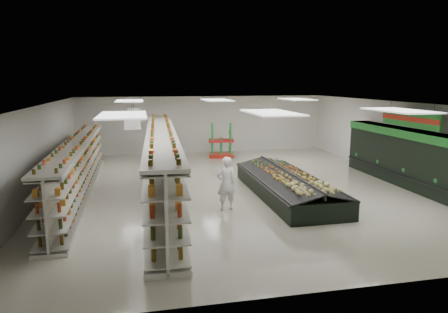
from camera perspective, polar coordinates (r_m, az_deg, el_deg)
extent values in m
plane|color=beige|center=(15.51, 1.80, -4.33)|extent=(16.00, 16.00, 0.00)
cube|color=white|center=(15.01, 1.87, 7.56)|extent=(14.00, 16.00, 0.02)
cube|color=white|center=(22.96, -2.92, 4.60)|extent=(14.00, 0.02, 3.20)
cube|color=white|center=(7.84, 15.97, -7.62)|extent=(14.00, 0.02, 3.20)
cube|color=white|center=(15.15, -24.84, 0.51)|extent=(0.02, 16.00, 3.20)
cube|color=white|center=(18.15, 23.86, 2.11)|extent=(0.02, 16.00, 3.20)
cube|color=black|center=(16.77, 25.44, -0.38)|extent=(0.80, 8.00, 2.20)
cube|color=#1F7426|center=(16.62, 25.65, 2.83)|extent=(0.85, 8.00, 0.30)
cube|color=black|center=(16.73, 24.61, -2.27)|extent=(0.55, 7.80, 0.15)
cube|color=beige|center=(16.64, 25.10, 0.44)|extent=(0.45, 7.70, 0.03)
cube|color=beige|center=(16.59, 25.18, 1.46)|extent=(0.45, 7.70, 0.03)
cube|color=white|center=(12.62, -12.95, 4.67)|extent=(0.50, 0.06, 0.40)
cube|color=#B12314|center=(12.62, -12.95, 4.67)|extent=(0.52, 0.02, 0.12)
cylinder|color=black|center=(12.59, -13.01, 6.02)|extent=(0.01, 0.01, 0.50)
cube|color=white|center=(16.60, -12.75, 6.04)|extent=(0.50, 0.06, 0.40)
cube|color=#B12314|center=(16.60, -12.75, 6.04)|extent=(0.52, 0.02, 0.12)
cylinder|color=black|center=(16.58, -12.80, 7.07)|extent=(0.01, 0.01, 0.50)
cube|color=#1F7426|center=(16.39, 25.04, 4.90)|extent=(0.10, 3.20, 0.60)
cube|color=#B12314|center=(16.36, 24.87, 4.90)|extent=(0.03, 3.20, 0.18)
cylinder|color=black|center=(15.42, 27.82, 5.87)|extent=(0.01, 0.01, 0.50)
cylinder|color=black|center=(17.34, 22.77, 6.66)|extent=(0.01, 0.01, 0.50)
cube|color=silver|center=(15.42, -19.86, -4.85)|extent=(0.95, 11.15, 0.11)
cube|color=silver|center=(15.22, -20.07, -1.68)|extent=(0.17, 11.14, 1.86)
cube|color=silver|center=(15.06, -20.30, 1.91)|extent=(0.95, 11.15, 0.07)
cube|color=beige|center=(15.42, -20.68, -4.47)|extent=(0.53, 11.05, 0.03)
cube|color=beige|center=(15.33, -20.77, -3.01)|extent=(0.53, 11.05, 0.03)
cube|color=beige|center=(15.24, -20.87, -1.52)|extent=(0.53, 11.05, 0.03)
cube|color=beige|center=(15.17, -20.97, -0.02)|extent=(0.53, 11.05, 0.03)
cube|color=beige|center=(15.10, -21.08, 1.49)|extent=(0.53, 11.05, 0.03)
cube|color=beige|center=(15.36, -19.10, -4.43)|extent=(0.53, 11.05, 0.03)
cube|color=beige|center=(15.27, -19.19, -2.95)|extent=(0.53, 11.05, 0.03)
cube|color=beige|center=(15.18, -19.28, -1.46)|extent=(0.53, 11.05, 0.03)
cube|color=beige|center=(15.11, -19.37, 0.04)|extent=(0.53, 11.05, 0.03)
cube|color=beige|center=(15.04, -19.47, 1.57)|extent=(0.53, 11.05, 0.03)
cube|color=silver|center=(14.86, -8.77, -4.86)|extent=(1.53, 13.34, 0.13)
cube|color=silver|center=(14.62, -8.88, -0.92)|extent=(0.60, 13.30, 2.22)
cube|color=silver|center=(14.44, -9.01, 3.57)|extent=(1.53, 13.34, 0.09)
cube|color=beige|center=(14.83, -9.77, -4.39)|extent=(1.02, 13.21, 0.03)
cube|color=beige|center=(14.71, -9.83, -2.57)|extent=(1.02, 13.21, 0.03)
cube|color=beige|center=(14.61, -9.89, -0.71)|extent=(1.02, 13.21, 0.03)
cube|color=beige|center=(14.52, -9.95, 1.16)|extent=(1.02, 13.21, 0.03)
cube|color=beige|center=(14.45, -10.01, 3.06)|extent=(1.02, 13.21, 0.03)
cube|color=beige|center=(14.83, -7.79, -4.33)|extent=(1.02, 13.21, 0.03)
cube|color=beige|center=(14.71, -7.84, -2.51)|extent=(1.02, 13.21, 0.03)
cube|color=beige|center=(14.61, -7.89, -0.65)|extent=(1.02, 13.21, 0.03)
cube|color=beige|center=(14.53, -7.94, 1.22)|extent=(1.02, 13.21, 0.03)
cube|color=beige|center=(14.46, -7.99, 3.12)|extent=(1.02, 13.21, 0.03)
cube|color=black|center=(14.42, 8.95, -4.36)|extent=(2.12, 6.11, 0.61)
cube|color=#262626|center=(14.01, 5.12, -3.35)|extent=(0.08, 6.10, 0.05)
cube|color=#262626|center=(14.73, 12.66, -2.88)|extent=(0.08, 6.10, 0.05)
cube|color=black|center=(14.14, 6.94, -2.90)|extent=(1.15, 6.02, 0.31)
cube|color=black|center=(14.52, 11.00, -2.66)|extent=(1.15, 6.02, 0.31)
cube|color=#262626|center=(14.30, 9.01, -2.44)|extent=(0.07, 6.01, 0.22)
cube|color=#B12314|center=(21.51, -0.40, 0.19)|extent=(1.41, 1.06, 0.21)
cube|color=red|center=(21.38, -0.40, 2.30)|extent=(1.47, 1.12, 0.11)
imported|color=white|center=(12.54, 0.29, -3.89)|extent=(0.70, 0.53, 1.72)
imported|color=tan|center=(18.17, -9.32, 0.69)|extent=(0.57, 0.90, 1.82)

